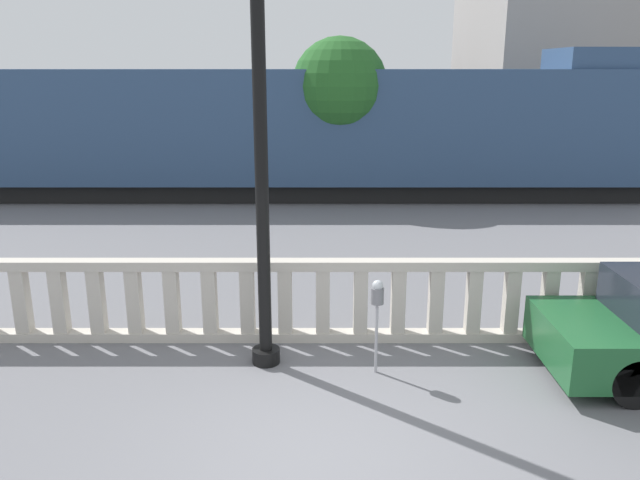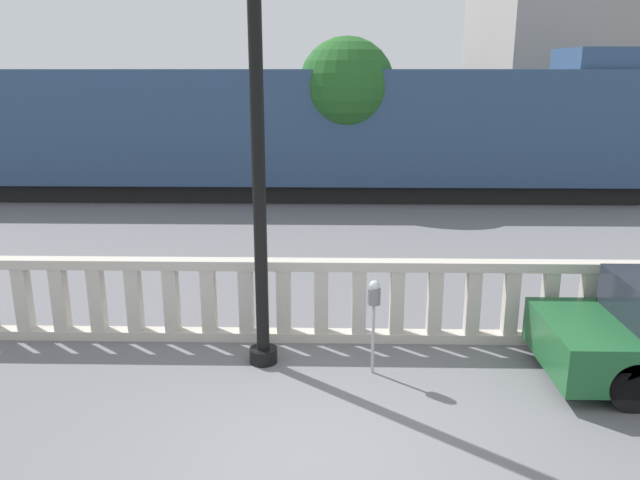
{
  "view_description": "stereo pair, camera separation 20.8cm",
  "coord_description": "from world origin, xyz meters",
  "views": [
    {
      "loc": [
        -0.04,
        -5.58,
        3.9
      ],
      "look_at": [
        -0.04,
        3.95,
        1.27
      ],
      "focal_mm": 35.0,
      "sensor_mm": 36.0,
      "label": 1
    },
    {
      "loc": [
        0.17,
        -5.58,
        3.9
      ],
      "look_at": [
        -0.04,
        3.95,
        1.27
      ],
      "focal_mm": 35.0,
      "sensor_mm": 36.0,
      "label": 2
    }
  ],
  "objects": [
    {
      "name": "ground_plane",
      "position": [
        0.0,
        0.0,
        0.0
      ],
      "size": [
        160.0,
        160.0,
        0.0
      ],
      "primitive_type": "plane",
      "color": "slate"
    },
    {
      "name": "building_block",
      "position": [
        10.77,
        22.79,
        5.63
      ],
      "size": [
        8.21,
        9.37,
        11.25
      ],
      "color": "gray",
      "rests_on": "ground"
    },
    {
      "name": "tree_left",
      "position": [
        0.54,
        13.2,
        3.38
      ],
      "size": [
        2.81,
        2.81,
        4.81
      ],
      "color": "brown",
      "rests_on": "ground"
    },
    {
      "name": "balustrade",
      "position": [
        0.0,
        2.95,
        0.62
      ],
      "size": [
        13.01,
        0.24,
        1.24
      ],
      "color": "#BCB5A8",
      "rests_on": "ground"
    },
    {
      "name": "train_far",
      "position": [
        1.44,
        25.91,
        1.87
      ],
      "size": [
        26.24,
        3.17,
        4.17
      ],
      "color": "black",
      "rests_on": "ground"
    },
    {
      "name": "train_near",
      "position": [
        -2.84,
        13.71,
        2.02
      ],
      "size": [
        26.03,
        2.85,
        4.47
      ],
      "color": "black",
      "rests_on": "ground"
    },
    {
      "name": "parking_meter",
      "position": [
        0.7,
        1.95,
        1.03
      ],
      "size": [
        0.17,
        0.17,
        1.29
      ],
      "color": "#99999E",
      "rests_on": "ground"
    },
    {
      "name": "lamppost",
      "position": [
        -0.78,
        2.22,
        2.74
      ],
      "size": [
        0.38,
        0.38,
        5.69
      ],
      "color": "black",
      "rests_on": "ground"
    }
  ]
}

